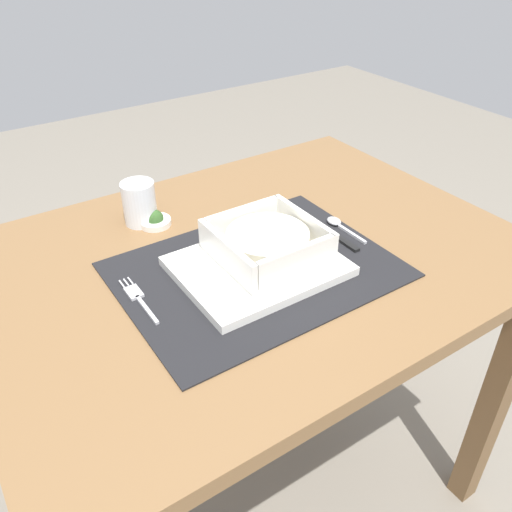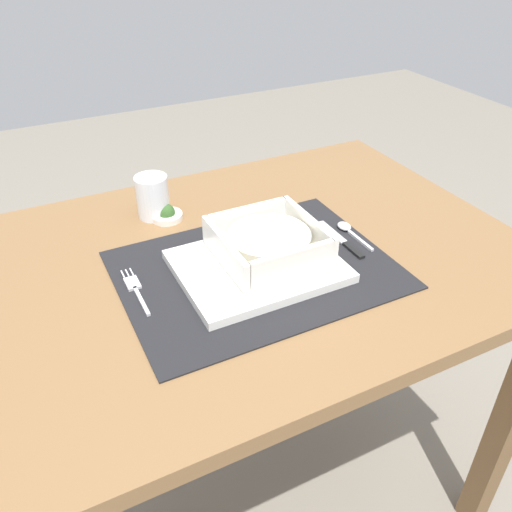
% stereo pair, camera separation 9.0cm
% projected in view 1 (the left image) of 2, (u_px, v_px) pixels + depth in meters
% --- Properties ---
extents(ground_plane, '(6.00, 6.00, 0.00)m').
position_uv_depth(ground_plane, '(253.00, 484.00, 1.38)').
color(ground_plane, gray).
extents(dining_table, '(0.97, 0.72, 0.73)m').
position_uv_depth(dining_table, '(253.00, 297.00, 1.03)').
color(dining_table, brown).
rests_on(dining_table, ground).
extents(placemat, '(0.46, 0.35, 0.00)m').
position_uv_depth(placemat, '(256.00, 270.00, 0.92)').
color(placemat, black).
rests_on(placemat, dining_table).
extents(serving_plate, '(0.27, 0.22, 0.02)m').
position_uv_depth(serving_plate, '(258.00, 266.00, 0.91)').
color(serving_plate, white).
rests_on(serving_plate, placemat).
extents(porridge_bowl, '(0.17, 0.17, 0.06)m').
position_uv_depth(porridge_bowl, '(267.00, 244.00, 0.91)').
color(porridge_bowl, white).
rests_on(porridge_bowl, serving_plate).
extents(fork, '(0.02, 0.13, 0.00)m').
position_uv_depth(fork, '(137.00, 296.00, 0.85)').
color(fork, silver).
rests_on(fork, placemat).
extents(spoon, '(0.02, 0.11, 0.01)m').
position_uv_depth(spoon, '(337.00, 224.00, 1.03)').
color(spoon, silver).
rests_on(spoon, placemat).
extents(butter_knife, '(0.01, 0.14, 0.01)m').
position_uv_depth(butter_knife, '(336.00, 236.00, 1.00)').
color(butter_knife, black).
rests_on(butter_knife, placemat).
extents(drinking_glass, '(0.07, 0.07, 0.09)m').
position_uv_depth(drinking_glass, '(140.00, 205.00, 1.03)').
color(drinking_glass, white).
rests_on(drinking_glass, dining_table).
extents(condiment_saucer, '(0.06, 0.06, 0.03)m').
position_uv_depth(condiment_saucer, '(155.00, 220.00, 1.04)').
color(condiment_saucer, white).
rests_on(condiment_saucer, dining_table).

